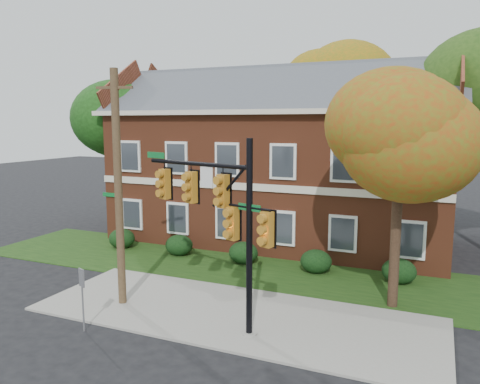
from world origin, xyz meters
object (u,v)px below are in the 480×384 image
at_px(apartment_building, 280,152).
at_px(hedge_far_right, 399,271).
at_px(utility_pole, 118,189).
at_px(hedge_far_left, 122,238).
at_px(tree_left_rear, 124,122).
at_px(tree_far_rear, 335,90).
at_px(hedge_left, 179,245).
at_px(tree_near_right, 408,121).
at_px(hedge_right, 316,261).
at_px(traffic_signal, 222,212).
at_px(hedge_center, 243,253).
at_px(sign_post, 82,289).

height_order(apartment_building, hedge_far_right, apartment_building).
distance_m(hedge_far_right, utility_pole, 11.75).
distance_m(hedge_far_left, tree_left_rear, 7.90).
relative_size(tree_far_rear, utility_pole, 1.36).
bearing_deg(apartment_building, hedge_far_left, -143.11).
height_order(apartment_building, hedge_far_left, apartment_building).
bearing_deg(hedge_left, tree_near_right, -14.81).
bearing_deg(utility_pole, hedge_right, 33.87).
relative_size(apartment_building, tree_far_rear, 1.63).
bearing_deg(tree_far_rear, utility_pole, -100.09).
relative_size(hedge_far_right, traffic_signal, 0.23).
distance_m(hedge_center, tree_left_rear, 12.23).
relative_size(hedge_far_left, hedge_right, 1.00).
bearing_deg(utility_pole, tree_near_right, 6.04).
bearing_deg(tree_far_rear, apartment_building, -99.71).
bearing_deg(apartment_building, tree_near_right, -48.23).
distance_m(hedge_center, sign_post, 8.94).
bearing_deg(hedge_far_left, sign_post, -59.48).
relative_size(hedge_left, utility_pole, 0.17).
bearing_deg(hedge_left, hedge_far_right, 0.00).
bearing_deg(tree_left_rear, hedge_far_right, -13.89).
relative_size(tree_left_rear, traffic_signal, 1.44).
relative_size(hedge_center, utility_pole, 0.17).
height_order(hedge_center, tree_near_right, tree_near_right).
bearing_deg(hedge_far_left, hedge_right, 0.00).
relative_size(hedge_left, tree_near_right, 0.16).
distance_m(apartment_building, tree_near_right, 10.97).
bearing_deg(hedge_center, tree_far_rear, 84.15).
distance_m(hedge_left, utility_pole, 7.54).
bearing_deg(tree_near_right, sign_post, -147.18).
relative_size(hedge_center, tree_near_right, 0.16).
height_order(hedge_left, hedge_right, same).
xyz_separation_m(hedge_far_left, hedge_left, (3.50, 0.00, 0.00)).
xyz_separation_m(hedge_far_left, tree_near_right, (14.22, -2.83, 6.14)).
distance_m(hedge_center, traffic_signal, 7.71).
height_order(hedge_right, tree_far_rear, tree_far_rear).
relative_size(hedge_far_right, tree_left_rear, 0.16).
bearing_deg(hedge_far_left, tree_left_rear, 123.42).
bearing_deg(hedge_right, utility_pole, -131.40).
relative_size(hedge_far_left, hedge_center, 1.00).
bearing_deg(apartment_building, tree_left_rear, -173.46).
relative_size(tree_left_rear, sign_post, 4.29).
distance_m(tree_left_rear, sign_post, 15.95).
bearing_deg(tree_left_rear, traffic_signal, -42.46).
height_order(hedge_far_right, sign_post, sign_post).
height_order(hedge_center, hedge_right, same).
relative_size(hedge_left, traffic_signal, 0.23).
distance_m(apartment_building, sign_post, 14.53).
distance_m(hedge_right, tree_near_right, 7.72).
distance_m(traffic_signal, utility_pole, 4.23).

